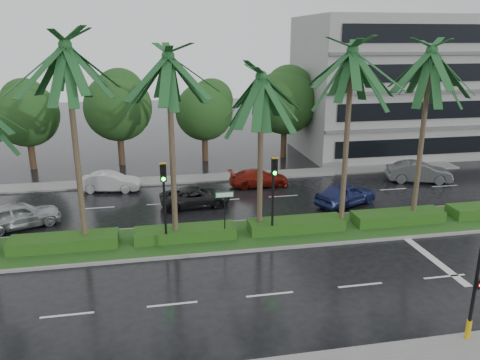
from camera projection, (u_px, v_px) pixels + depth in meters
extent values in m
plane|color=black|center=(246.00, 244.00, 24.02)|extent=(120.00, 120.00, 0.00)
cube|color=slate|center=(214.00, 178.00, 35.28)|extent=(40.00, 2.00, 0.12)
cube|color=gray|center=(242.00, 235.00, 24.94)|extent=(36.00, 4.00, 0.14)
cube|color=#2A531B|center=(242.00, 234.00, 24.92)|extent=(35.60, 3.70, 0.02)
cube|color=#1B4413|center=(64.00, 242.00, 23.20)|extent=(5.20, 1.40, 0.60)
cube|color=#1B4413|center=(185.00, 233.00, 24.29)|extent=(5.20, 1.40, 0.60)
cube|color=#1B4413|center=(296.00, 225.00, 25.37)|extent=(5.20, 1.40, 0.60)
cube|color=#1B4413|center=(398.00, 217.00, 26.45)|extent=(5.20, 1.40, 0.60)
cube|color=silver|center=(30.00, 212.00, 28.43)|extent=(2.00, 0.12, 0.01)
cube|color=silver|center=(67.00, 315.00, 17.88)|extent=(2.00, 0.12, 0.01)
cube|color=silver|center=(98.00, 208.00, 29.15)|extent=(2.00, 0.12, 0.01)
cube|color=silver|center=(172.00, 304.00, 18.60)|extent=(2.00, 0.12, 0.01)
cube|color=silver|center=(163.00, 204.00, 29.87)|extent=(2.00, 0.12, 0.01)
cube|color=silver|center=(270.00, 294.00, 19.32)|extent=(2.00, 0.12, 0.01)
cube|color=silver|center=(224.00, 200.00, 30.59)|extent=(2.00, 0.12, 0.01)
cube|color=silver|center=(360.00, 285.00, 20.04)|extent=(2.00, 0.12, 0.01)
cube|color=silver|center=(283.00, 196.00, 31.32)|extent=(2.00, 0.12, 0.01)
cube|color=silver|center=(444.00, 276.00, 20.76)|extent=(2.00, 0.12, 0.01)
cube|color=silver|center=(339.00, 193.00, 32.04)|extent=(2.00, 0.12, 0.01)
cube|color=silver|center=(393.00, 189.00, 32.76)|extent=(2.00, 0.12, 0.01)
cube|color=silver|center=(445.00, 186.00, 33.48)|extent=(2.00, 0.12, 0.01)
cube|color=silver|center=(429.00, 256.00, 22.73)|extent=(0.40, 6.00, 0.01)
cylinder|color=#3C3323|center=(76.00, 151.00, 22.15)|extent=(0.28, 0.28, 9.72)
cylinder|color=#3C3323|center=(86.00, 241.00, 23.50)|extent=(0.40, 0.40, 0.44)
cylinder|color=#3C3323|center=(172.00, 153.00, 22.85)|extent=(0.28, 0.28, 9.22)
cylinder|color=#3C3323|center=(176.00, 236.00, 24.13)|extent=(0.40, 0.40, 0.44)
cylinder|color=#3C3323|center=(260.00, 158.00, 24.09)|extent=(0.28, 0.28, 8.20)
cylinder|color=#3C3323|center=(259.00, 227.00, 25.22)|extent=(0.40, 0.40, 0.44)
cylinder|color=#3C3323|center=(346.00, 144.00, 24.35)|extent=(0.28, 0.28, 9.42)
cylinder|color=#3C3323|center=(341.00, 224.00, 25.65)|extent=(0.40, 0.40, 0.44)
cylinder|color=#3C3323|center=(422.00, 140.00, 25.44)|extent=(0.28, 0.28, 9.41)
cylinder|color=#3C3323|center=(413.00, 216.00, 26.75)|extent=(0.40, 0.40, 0.44)
cylinder|color=black|center=(474.00, 295.00, 15.83)|extent=(0.12, 0.12, 3.40)
cylinder|color=gold|center=(468.00, 329.00, 16.23)|extent=(0.18, 0.18, 0.70)
cube|color=black|center=(479.00, 284.00, 15.54)|extent=(0.22, 0.16, 0.32)
cylinder|color=black|center=(165.00, 213.00, 23.13)|extent=(0.12, 0.12, 3.40)
cube|color=black|center=(163.00, 172.00, 22.34)|extent=(0.30, 0.18, 0.90)
cube|color=gold|center=(163.00, 163.00, 22.09)|extent=(0.34, 0.12, 0.06)
cylinder|color=black|center=(163.00, 167.00, 22.16)|extent=(0.18, 0.04, 0.18)
cylinder|color=black|center=(163.00, 173.00, 22.25)|extent=(0.18, 0.04, 0.18)
cylinder|color=#0CE519|center=(164.00, 179.00, 22.33)|extent=(0.18, 0.04, 0.18)
cylinder|color=black|center=(273.00, 206.00, 24.13)|extent=(0.12, 0.12, 3.40)
cube|color=black|center=(274.00, 167.00, 23.33)|extent=(0.30, 0.18, 0.90)
cube|color=gold|center=(275.00, 158.00, 23.08)|extent=(0.34, 0.12, 0.06)
cylinder|color=black|center=(275.00, 161.00, 23.15)|extent=(0.18, 0.04, 0.18)
cylinder|color=black|center=(275.00, 167.00, 23.24)|extent=(0.18, 0.04, 0.18)
cylinder|color=#0CE519|center=(275.00, 173.00, 23.33)|extent=(0.18, 0.04, 0.18)
cylinder|color=black|center=(225.00, 216.00, 23.89)|extent=(0.06, 0.06, 2.60)
cube|color=#0C5926|center=(225.00, 195.00, 23.52)|extent=(0.95, 0.04, 0.30)
cube|color=white|center=(225.00, 195.00, 23.50)|extent=(0.85, 0.01, 0.22)
cylinder|color=#3B2B1A|center=(32.00, 154.00, 37.58)|extent=(0.52, 0.52, 2.43)
sphere|color=#193C16|center=(27.00, 115.00, 36.66)|extent=(4.99, 4.99, 4.99)
sphere|color=#193C16|center=(26.00, 102.00, 36.66)|extent=(3.74, 3.74, 3.74)
cylinder|color=#3B2B1A|center=(121.00, 149.00, 38.81)|extent=(0.52, 0.52, 2.66)
sphere|color=#193C16|center=(118.00, 107.00, 37.81)|extent=(5.47, 5.47, 5.47)
sphere|color=#193C16|center=(117.00, 94.00, 37.78)|extent=(4.10, 4.10, 4.10)
cylinder|color=#3B2B1A|center=(205.00, 147.00, 40.12)|extent=(0.52, 0.52, 2.34)
sphere|color=#193C16|center=(204.00, 112.00, 39.23)|extent=(4.82, 4.82, 4.82)
sphere|color=#193C16|center=(204.00, 100.00, 39.24)|extent=(3.61, 3.61, 3.61)
cylinder|color=#3B2B1A|center=(284.00, 142.00, 41.33)|extent=(0.52, 0.52, 2.70)
sphere|color=#193C16|center=(285.00, 102.00, 40.31)|extent=(5.55, 5.55, 5.55)
sphere|color=#193C16|center=(284.00, 89.00, 40.28)|extent=(4.16, 4.16, 4.16)
cylinder|color=#3B2B1A|center=(357.00, 142.00, 42.67)|extent=(0.52, 0.52, 2.19)
sphere|color=#193C16|center=(360.00, 111.00, 41.84)|extent=(4.50, 4.50, 4.50)
sphere|color=#193C16|center=(359.00, 100.00, 41.87)|extent=(3.38, 3.38, 3.38)
cube|color=gray|center=(390.00, 86.00, 42.25)|extent=(16.00, 10.00, 12.00)
imported|color=#A3A5AB|center=(19.00, 215.00, 25.94)|extent=(3.27, 4.69, 1.48)
imported|color=#B2B2B2|center=(110.00, 182.00, 32.24)|extent=(2.05, 4.20, 1.33)
imported|color=black|center=(195.00, 197.00, 29.33)|extent=(2.42, 4.54, 1.22)
imported|color=maroon|center=(259.00, 178.00, 33.29)|extent=(1.77, 4.25, 1.23)
imported|color=navy|center=(346.00, 194.00, 29.47)|extent=(3.34, 4.61, 1.46)
imported|color=#4B4E50|center=(419.00, 172.00, 34.24)|extent=(2.86, 4.81, 1.50)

